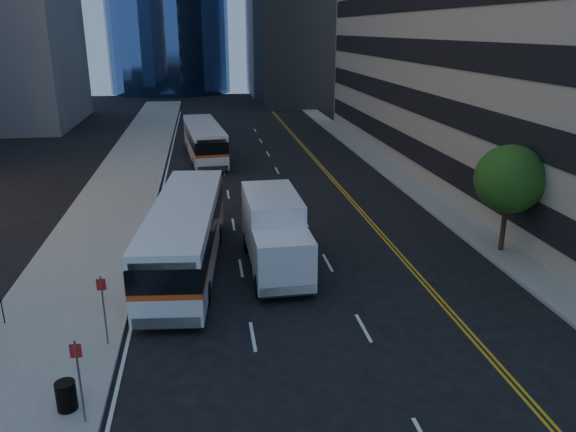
# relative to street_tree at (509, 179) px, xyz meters

# --- Properties ---
(ground) EXTENTS (160.00, 160.00, 0.00)m
(ground) POSITION_rel_street_tree_xyz_m (-9.00, -8.00, -3.64)
(ground) COLOR black
(ground) RESTS_ON ground
(sidewalk_west) EXTENTS (5.00, 90.00, 0.15)m
(sidewalk_west) POSITION_rel_street_tree_xyz_m (-19.50, 17.00, -3.57)
(sidewalk_west) COLOR gray
(sidewalk_west) RESTS_ON ground
(sidewalk_east) EXTENTS (2.00, 90.00, 0.15)m
(sidewalk_east) POSITION_rel_street_tree_xyz_m (-0.00, 17.00, -3.57)
(sidewalk_east) COLOR gray
(sidewalk_east) RESTS_ON ground
(street_tree) EXTENTS (3.20, 3.20, 5.10)m
(street_tree) POSITION_rel_street_tree_xyz_m (0.00, 0.00, 0.00)
(street_tree) COLOR #332114
(street_tree) RESTS_ON sidewalk_east
(bus_front) EXTENTS (3.74, 12.11, 3.07)m
(bus_front) POSITION_rel_street_tree_xyz_m (-14.89, 0.29, -1.96)
(bus_front) COLOR white
(bus_front) RESTS_ON ground
(bus_rear) EXTENTS (3.54, 11.48, 2.91)m
(bus_rear) POSITION_rel_street_tree_xyz_m (-13.89, 22.68, -2.05)
(bus_rear) COLOR silver
(bus_rear) RESTS_ON ground
(box_truck) EXTENTS (2.46, 6.82, 3.25)m
(box_truck) POSITION_rel_street_tree_xyz_m (-10.98, -0.27, -1.93)
(box_truck) COLOR silver
(box_truck) RESTS_ON ground
(trash_can) EXTENTS (0.61, 0.61, 0.85)m
(trash_can) POSITION_rel_street_tree_xyz_m (-17.99, -9.35, -3.07)
(trash_can) COLOR black
(trash_can) RESTS_ON sidewalk_west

